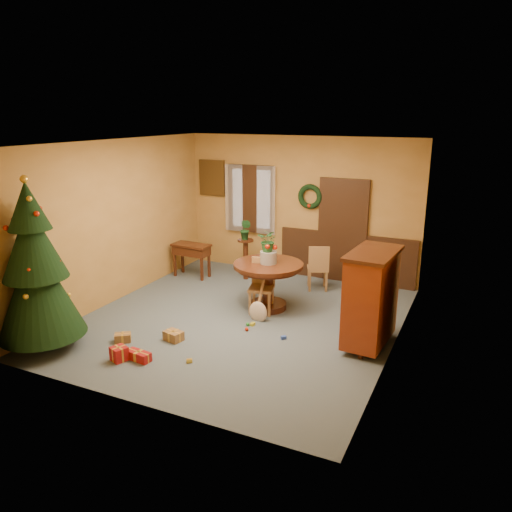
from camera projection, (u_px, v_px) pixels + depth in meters
The scene contains 21 objects.
room_envelope at pixel (308, 224), 10.31m from camera, with size 5.50×5.50×5.50m.
dining_table at pixel (268, 277), 8.69m from camera, with size 1.21×1.21×0.83m.
urn at pixel (268, 257), 8.59m from camera, with size 0.29×0.29×0.21m, color slate.
centerpiece_plant at pixel (269, 241), 8.51m from camera, with size 0.35×0.30×0.39m, color #1E4C23.
chair_near at pixel (262, 283), 8.60m from camera, with size 0.49×0.49×0.94m.
chair_far at pixel (318, 266), 9.62m from camera, with size 0.51×0.51×0.91m.
guitar at pixel (258, 299), 8.22m from camera, with size 0.32×0.15×0.76m, color beige, non-canonical shape.
plant_stand at pixel (246, 255), 10.26m from camera, with size 0.33×0.33×0.84m.
stand_plant at pixel (246, 229), 10.11m from camera, with size 0.23×0.19×0.43m, color #19471E.
christmas_tree at pixel (36, 270), 7.04m from camera, with size 1.23×1.23×2.54m.
writing_desk at pixel (191, 252), 10.42m from camera, with size 0.81×0.42×0.71m.
sideboard at pixel (371, 296), 7.23m from camera, with size 0.68×1.18×1.46m.
gift_a at pixel (174, 336), 7.59m from camera, with size 0.31×0.26×0.15m.
gift_b at pixel (119, 354), 6.97m from camera, with size 0.26×0.26×0.21m.
gift_c at pixel (123, 338), 7.55m from camera, with size 0.29×0.27×0.13m.
gift_d at pixel (139, 356), 6.98m from camera, with size 0.39×0.20×0.13m.
toy_a at pixel (284, 338), 7.64m from camera, with size 0.08×0.05×0.05m, color #2848AE.
toy_b at pixel (248, 324), 8.11m from camera, with size 0.06×0.06×0.06m, color #24872E.
toy_c at pixel (253, 324), 8.12m from camera, with size 0.08×0.05×0.05m, color gold.
toy_d at pixel (247, 329), 7.92m from camera, with size 0.06×0.06×0.06m, color red.
toy_e at pixel (189, 361), 6.93m from camera, with size 0.08×0.05×0.05m, color gold.
Camera 1 is at (3.51, -6.89, 3.35)m, focal length 35.00 mm.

